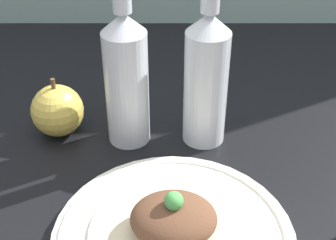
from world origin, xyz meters
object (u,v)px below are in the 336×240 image
cider_bottle_right (204,73)px  cider_bottle_left (124,73)px  apple (55,111)px  plated_food (173,222)px  plate (172,237)px

cider_bottle_right → cider_bottle_left: bearing=180.0°
apple → plated_food: bearing=-51.7°
plate → cider_bottle_right: bearing=77.2°
cider_bottle_left → plated_food: bearing=-72.4°
cider_bottle_left → apple: bearing=172.5°
cider_bottle_left → apple: size_ratio=3.14×
cider_bottle_left → apple: (-10.74, 1.42, -7.16)cm
plated_food → apple: size_ratio=2.08×
cider_bottle_right → plated_food: bearing=-102.8°
plate → apple: apple is taller
plated_food → apple: (-17.23, 21.84, 0.53)cm
plate → plated_food: 2.39cm
plated_food → cider_bottle_left: bearing=107.6°
plate → cider_bottle_right: size_ratio=0.95×
plated_food → apple: apple is taller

